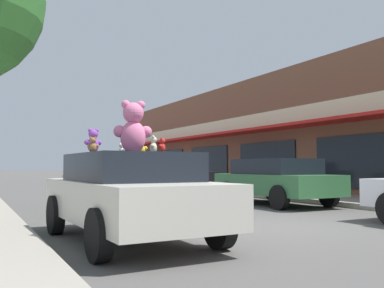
{
  "coord_description": "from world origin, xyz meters",
  "views": [
    {
      "loc": [
        -5.43,
        -7.12,
        1.22
      ],
      "look_at": [
        -0.16,
        2.96,
        1.82
      ],
      "focal_mm": 40.0,
      "sensor_mm": 36.0,
      "label": 1
    }
  ],
  "objects_px": {
    "teddy_bear_white": "(122,149)",
    "teddy_bear_giant": "(133,128)",
    "teddy_bear_yellow": "(141,147)",
    "parked_car_far_right": "(179,176)",
    "teddy_bear_red": "(162,145)",
    "teddy_bear_green": "(132,149)",
    "teddy_bear_brown": "(93,145)",
    "parked_car_far_center": "(275,180)",
    "plush_art_car": "(130,193)",
    "teddy_bear_purple": "(93,141)",
    "teddy_bear_cream": "(153,145)"
  },
  "relations": [
    {
      "from": "parked_car_far_right",
      "to": "plush_art_car",
      "type": "bearing_deg",
      "value": -119.5
    },
    {
      "from": "teddy_bear_green",
      "to": "parked_car_far_right",
      "type": "bearing_deg",
      "value": -162.8
    },
    {
      "from": "plush_art_car",
      "to": "teddy_bear_red",
      "type": "height_order",
      "value": "teddy_bear_red"
    },
    {
      "from": "teddy_bear_brown",
      "to": "plush_art_car",
      "type": "bearing_deg",
      "value": -144.45
    },
    {
      "from": "teddy_bear_yellow",
      "to": "parked_car_far_right",
      "type": "distance_m",
      "value": 11.76
    },
    {
      "from": "plush_art_car",
      "to": "parked_car_far_center",
      "type": "height_order",
      "value": "parked_car_far_center"
    },
    {
      "from": "teddy_bear_red",
      "to": "teddy_bear_green",
      "type": "relative_size",
      "value": 0.85
    },
    {
      "from": "teddy_bear_red",
      "to": "teddy_bear_brown",
      "type": "height_order",
      "value": "teddy_bear_brown"
    },
    {
      "from": "teddy_bear_green",
      "to": "teddy_bear_white",
      "type": "relative_size",
      "value": 1.19
    },
    {
      "from": "teddy_bear_purple",
      "to": "teddy_bear_brown",
      "type": "xyz_separation_m",
      "value": [
        -0.03,
        -0.12,
        -0.07
      ]
    },
    {
      "from": "teddy_bear_giant",
      "to": "teddy_bear_cream",
      "type": "relative_size",
      "value": 3.11
    },
    {
      "from": "teddy_bear_red",
      "to": "parked_car_far_center",
      "type": "relative_size",
      "value": 0.05
    },
    {
      "from": "teddy_bear_green",
      "to": "teddy_bear_white",
      "type": "bearing_deg",
      "value": -5.82
    },
    {
      "from": "teddy_bear_yellow",
      "to": "teddy_bear_cream",
      "type": "bearing_deg",
      "value": 105.01
    },
    {
      "from": "teddy_bear_purple",
      "to": "teddy_bear_green",
      "type": "distance_m",
      "value": 1.61
    },
    {
      "from": "teddy_bear_giant",
      "to": "teddy_bear_white",
      "type": "bearing_deg",
      "value": -80.87
    },
    {
      "from": "plush_art_car",
      "to": "teddy_bear_green",
      "type": "xyz_separation_m",
      "value": [
        0.4,
        1.02,
        0.78
      ]
    },
    {
      "from": "teddy_bear_green",
      "to": "teddy_bear_yellow",
      "type": "bearing_deg",
      "value": 114.79
    },
    {
      "from": "teddy_bear_brown",
      "to": "parked_car_far_center",
      "type": "relative_size",
      "value": 0.05
    },
    {
      "from": "teddy_bear_yellow",
      "to": "teddy_bear_purple",
      "type": "relative_size",
      "value": 0.87
    },
    {
      "from": "teddy_bear_white",
      "to": "teddy_bear_giant",
      "type": "bearing_deg",
      "value": 155.74
    },
    {
      "from": "plush_art_car",
      "to": "teddy_bear_white",
      "type": "height_order",
      "value": "teddy_bear_white"
    },
    {
      "from": "teddy_bear_giant",
      "to": "teddy_bear_yellow",
      "type": "xyz_separation_m",
      "value": [
        0.46,
        0.81,
        -0.28
      ]
    },
    {
      "from": "teddy_bear_purple",
      "to": "parked_car_far_right",
      "type": "xyz_separation_m",
      "value": [
        6.99,
        11.37,
        -0.83
      ]
    },
    {
      "from": "teddy_bear_green",
      "to": "parked_car_far_right",
      "type": "relative_size",
      "value": 0.06
    },
    {
      "from": "teddy_bear_purple",
      "to": "parked_car_far_right",
      "type": "relative_size",
      "value": 0.09
    },
    {
      "from": "teddy_bear_purple",
      "to": "teddy_bear_cream",
      "type": "xyz_separation_m",
      "value": [
        0.98,
        -0.06,
        -0.04
      ]
    },
    {
      "from": "teddy_bear_brown",
      "to": "parked_car_far_right",
      "type": "bearing_deg",
      "value": -109.65
    },
    {
      "from": "teddy_bear_red",
      "to": "teddy_bear_green",
      "type": "distance_m",
      "value": 1.84
    },
    {
      "from": "plush_art_car",
      "to": "parked_car_far_center",
      "type": "distance_m",
      "value": 7.55
    },
    {
      "from": "parked_car_far_center",
      "to": "teddy_bear_purple",
      "type": "bearing_deg",
      "value": -148.28
    },
    {
      "from": "teddy_bear_white",
      "to": "teddy_bear_cream",
      "type": "xyz_separation_m",
      "value": [
        0.19,
        -1.07,
        0.04
      ]
    },
    {
      "from": "teddy_bear_yellow",
      "to": "teddy_bear_cream",
      "type": "xyz_separation_m",
      "value": [
        -0.25,
        -1.2,
        -0.02
      ]
    },
    {
      "from": "teddy_bear_green",
      "to": "teddy_bear_white",
      "type": "xyz_separation_m",
      "value": [
        -0.27,
        -0.2,
        -0.02
      ]
    },
    {
      "from": "teddy_bear_giant",
      "to": "teddy_bear_cream",
      "type": "distance_m",
      "value": 0.53
    },
    {
      "from": "teddy_bear_giant",
      "to": "teddy_bear_purple",
      "type": "bearing_deg",
      "value": 34.38
    },
    {
      "from": "teddy_bear_purple",
      "to": "parked_car_far_right",
      "type": "bearing_deg",
      "value": -125.56
    },
    {
      "from": "teddy_bear_white",
      "to": "teddy_bear_brown",
      "type": "bearing_deg",
      "value": 121.63
    },
    {
      "from": "teddy_bear_yellow",
      "to": "teddy_bear_green",
      "type": "xyz_separation_m",
      "value": [
        -0.17,
        0.07,
        -0.03
      ]
    },
    {
      "from": "teddy_bear_red",
      "to": "teddy_bear_white",
      "type": "height_order",
      "value": "teddy_bear_red"
    },
    {
      "from": "teddy_bear_giant",
      "to": "teddy_bear_cream",
      "type": "bearing_deg",
      "value": 129.88
    },
    {
      "from": "parked_car_far_center",
      "to": "parked_car_far_right",
      "type": "bearing_deg",
      "value": 90.0
    },
    {
      "from": "teddy_bear_giant",
      "to": "teddy_bear_brown",
      "type": "bearing_deg",
      "value": 40.34
    },
    {
      "from": "teddy_bear_yellow",
      "to": "parked_car_far_right",
      "type": "xyz_separation_m",
      "value": [
        5.76,
        10.23,
        -0.8
      ]
    },
    {
      "from": "teddy_bear_purple",
      "to": "teddy_bear_cream",
      "type": "bearing_deg",
      "value": 172.74
    },
    {
      "from": "teddy_bear_yellow",
      "to": "teddy_bear_red",
      "type": "xyz_separation_m",
      "value": [
        -0.33,
        -1.77,
        -0.05
      ]
    },
    {
      "from": "teddy_bear_red",
      "to": "parked_car_far_right",
      "type": "height_order",
      "value": "teddy_bear_red"
    },
    {
      "from": "teddy_bear_white",
      "to": "parked_car_far_center",
      "type": "bearing_deg",
      "value": -84.14
    },
    {
      "from": "teddy_bear_green",
      "to": "parked_car_far_center",
      "type": "xyz_separation_m",
      "value": [
        5.93,
        3.11,
        -0.76
      ]
    },
    {
      "from": "teddy_bear_white",
      "to": "teddy_bear_cream",
      "type": "bearing_deg",
      "value": 167.72
    }
  ]
}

